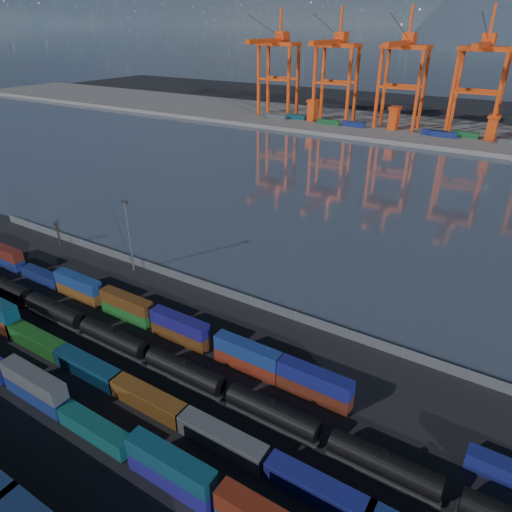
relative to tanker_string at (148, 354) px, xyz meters
The scene contains 13 objects.
ground 6.58m from the tanker_string, 44.05° to the right, with size 700.00×700.00×0.00m, color black.
harbor_water 100.81m from the tanker_string, 87.46° to the left, with size 700.00×700.00×0.00m, color #323B48.
far_quay 205.74m from the tanker_string, 88.76° to the left, with size 700.00×70.00×2.00m, color #514F4C.
container_row_south 17.15m from the tanker_string, 122.88° to the right, with size 140.09×2.47×5.26m.
container_row_mid 13.22m from the tanker_string, 149.26° to the right, with size 142.36×2.67×5.69m.
container_row_north 8.44m from the tanker_string, 65.35° to the left, with size 140.58×2.34×4.99m.
tanker_string is the anchor object (origin of this frame).
waterfront_fence 24.13m from the tanker_string, 79.33° to the left, with size 160.12×0.12×2.20m.
bare_tree 55.22m from the tanker_string, 157.22° to the left, with size 1.82×1.90×7.23m.
yard_light_mast 34.25m from the tanker_string, 139.67° to the left, with size 1.60×0.40×16.60m.
gantry_cranes 201.92m from the tanker_string, 90.87° to the left, with size 197.16×42.56×57.63m.
quay_containers 191.26m from the tanker_string, 91.96° to the left, with size 172.58×10.99×2.60m.
straddle_carriers 195.78m from the tanker_string, 89.43° to the left, with size 140.00×7.00×11.10m.
Camera 1 is at (41.18, -35.62, 49.44)m, focal length 32.00 mm.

